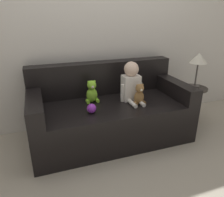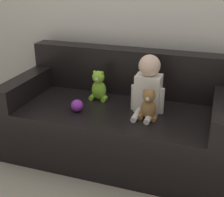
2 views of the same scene
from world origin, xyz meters
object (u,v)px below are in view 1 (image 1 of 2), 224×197
object	(u,v)px
couch	(109,112)
side_table	(197,72)
person_baby	(131,83)
plush_toy_side	(92,92)
teddy_bear_brown	(139,95)
toy_ball	(92,108)

from	to	relation	value
couch	side_table	xyz separation A→B (m)	(1.15, -0.07, 0.42)
person_baby	plush_toy_side	world-z (taller)	person_baby
couch	teddy_bear_brown	world-z (taller)	couch
plush_toy_side	toy_ball	size ratio (longest dim) A/B	2.66
plush_toy_side	toy_ball	bearing A→B (deg)	-105.55
couch	toy_ball	world-z (taller)	couch
person_baby	side_table	xyz separation A→B (m)	(0.89, -0.03, 0.06)
plush_toy_side	teddy_bear_brown	bearing A→B (deg)	-25.29
person_baby	toy_ball	bearing A→B (deg)	-159.86
teddy_bear_brown	toy_ball	bearing A→B (deg)	-174.95
teddy_bear_brown	side_table	world-z (taller)	side_table
teddy_bear_brown	couch	bearing A→B (deg)	147.32
teddy_bear_brown	side_table	bearing A→B (deg)	7.65
toy_ball	side_table	bearing A→B (deg)	6.61
person_baby	plush_toy_side	xyz separation A→B (m)	(-0.45, 0.09, -0.09)
toy_ball	side_table	size ratio (longest dim) A/B	0.10
person_baby	teddy_bear_brown	bearing A→B (deg)	-74.85
toy_ball	side_table	world-z (taller)	side_table
plush_toy_side	side_table	xyz separation A→B (m)	(1.35, -0.12, 0.15)
person_baby	side_table	size ratio (longest dim) A/B	0.47
teddy_bear_brown	toy_ball	size ratio (longest dim) A/B	2.42
person_baby	plush_toy_side	distance (m)	0.47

